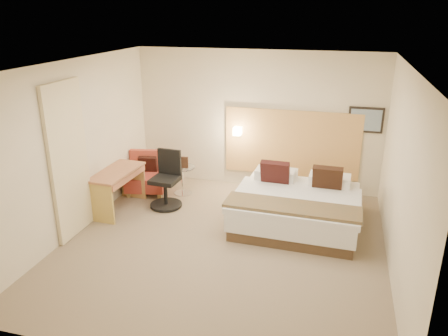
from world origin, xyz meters
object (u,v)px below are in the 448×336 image
(side_table, at_px, (182,179))
(desk, at_px, (118,179))
(bed, at_px, (297,205))
(desk_chair, at_px, (167,184))
(lounge_chair, at_px, (147,176))

(side_table, bearing_deg, desk, -131.12)
(bed, relative_size, desk_chair, 2.03)
(bed, distance_m, desk, 3.14)
(desk, bearing_deg, desk_chair, 26.30)
(desk, relative_size, desk_chair, 1.18)
(desk, bearing_deg, side_table, 48.88)
(desk, bearing_deg, bed, 5.54)
(bed, relative_size, desk, 1.72)
(bed, xyz_separation_m, desk_chair, (-2.36, 0.07, 0.10))
(bed, height_order, side_table, bed)
(bed, xyz_separation_m, lounge_chair, (-2.99, 0.60, -0.01))
(desk, height_order, desk_chair, desk_chair)
(desk, distance_m, desk_chair, 0.86)
(lounge_chair, height_order, side_table, lounge_chair)
(side_table, relative_size, desk, 0.46)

